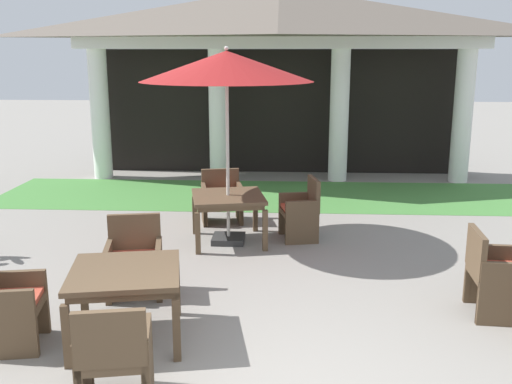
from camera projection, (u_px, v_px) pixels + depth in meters
The scene contains 11 objects.
background_pavilion at pixel (279, 34), 12.04m from camera, with size 8.89×2.54×3.98m.
lawn_strip at pixel (276, 195), 11.22m from camera, with size 10.69×2.53×0.01m, color #47843D.
patio_chair_near_foreground_west at pixel (494, 276), 6.04m from camera, with size 0.56×0.64×0.90m.
patio_table_mid_left at pixel (228, 201), 8.33m from camera, with size 1.18×1.18×0.70m.
patio_umbrella_mid_left at pixel (227, 68), 7.89m from camera, with size 2.39×2.39×2.77m.
patio_chair_mid_left_east at pixel (301, 211), 8.53m from camera, with size 0.60×0.66×0.91m.
patio_chair_mid_left_north at pixel (222, 198), 9.41m from camera, with size 0.73×0.68×0.83m.
patio_table_mid_right at pixel (125, 278), 5.46m from camera, with size 1.18×1.18×0.71m.
patio_chair_mid_right_west at pixel (8, 306), 5.37m from camera, with size 0.63×0.63×0.87m.
patio_chair_mid_right_north at pixel (134, 260), 6.55m from camera, with size 0.70×0.62×0.89m.
patio_chair_mid_right_south at pixel (114, 358), 4.47m from camera, with size 0.64×0.60×0.87m.
Camera 1 is at (0.19, -3.62, 2.68)m, focal length 40.80 mm.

